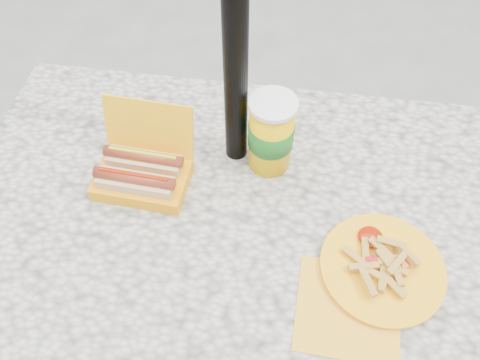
# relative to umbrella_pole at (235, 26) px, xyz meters

# --- Properties ---
(ground) EXTENTS (60.00, 60.00, 0.00)m
(ground) POSITION_rel_umbrella_pole_xyz_m (0.00, -0.16, -1.10)
(ground) COLOR slate
(picnic_table) EXTENTS (1.20, 0.80, 0.75)m
(picnic_table) POSITION_rel_umbrella_pole_xyz_m (0.00, -0.16, -0.46)
(picnic_table) COLOR beige
(picnic_table) RESTS_ON ground
(umbrella_pole) EXTENTS (0.05, 0.05, 2.20)m
(umbrella_pole) POSITION_rel_umbrella_pole_xyz_m (0.00, 0.00, 0.00)
(umbrella_pole) COLOR black
(umbrella_pole) RESTS_ON ground
(hotdog_box) EXTENTS (0.21, 0.18, 0.16)m
(hotdog_box) POSITION_rel_umbrella_pole_xyz_m (-0.19, -0.12, -0.31)
(hotdog_box) COLOR #FFB211
(hotdog_box) RESTS_ON picnic_table
(fries_plate) EXTENTS (0.29, 0.31, 0.05)m
(fries_plate) POSITION_rel_umbrella_pole_xyz_m (0.33, -0.27, -0.34)
(fries_plate) COLOR gold
(fries_plate) RESTS_ON picnic_table
(soda_cup) EXTENTS (0.10, 0.10, 0.19)m
(soda_cup) POSITION_rel_umbrella_pole_xyz_m (0.08, -0.02, -0.25)
(soda_cup) COLOR #FFBF01
(soda_cup) RESTS_ON picnic_table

